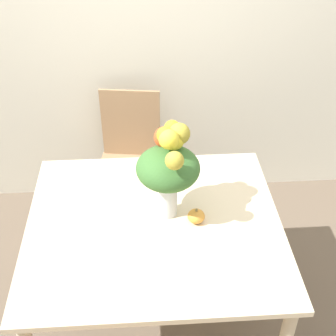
{
  "coord_description": "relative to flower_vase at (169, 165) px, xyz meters",
  "views": [
    {
      "loc": [
        -0.04,
        -1.65,
        2.36
      ],
      "look_at": [
        0.07,
        0.07,
        1.06
      ],
      "focal_mm": 50.0,
      "sensor_mm": 36.0,
      "label": 1
    }
  ],
  "objects": [
    {
      "name": "pumpkin",
      "position": [
        0.13,
        -0.07,
        -0.26
      ],
      "size": [
        0.08,
        0.08,
        0.08
      ],
      "color": "gold",
      "rests_on": "dining_table"
    },
    {
      "name": "flower_vase",
      "position": [
        0.0,
        0.0,
        0.0
      ],
      "size": [
        0.3,
        0.32,
        0.49
      ],
      "color": "silver",
      "rests_on": "dining_table"
    },
    {
      "name": "dining_table",
      "position": [
        -0.08,
        -0.08,
        -0.39
      ],
      "size": [
        1.24,
        1.11,
        0.78
      ],
      "color": "beige",
      "rests_on": "ground_plane"
    },
    {
      "name": "ground_plane",
      "position": [
        -0.08,
        -0.08,
        -1.07
      ],
      "size": [
        12.0,
        12.0,
        0.0
      ],
      "primitive_type": "plane",
      "color": "brown"
    },
    {
      "name": "wall_back",
      "position": [
        -0.08,
        1.18,
        0.28
      ],
      "size": [
        8.0,
        0.06,
        2.7
      ],
      "color": "silver",
      "rests_on": "ground_plane"
    },
    {
      "name": "dining_chair_near_window",
      "position": [
        -0.21,
        0.87,
        -0.59
      ],
      "size": [
        0.47,
        0.47,
        0.94
      ],
      "rotation": [
        0.0,
        0.0,
        -0.14
      ],
      "color": "#9E7A56",
      "rests_on": "ground_plane"
    }
  ]
}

